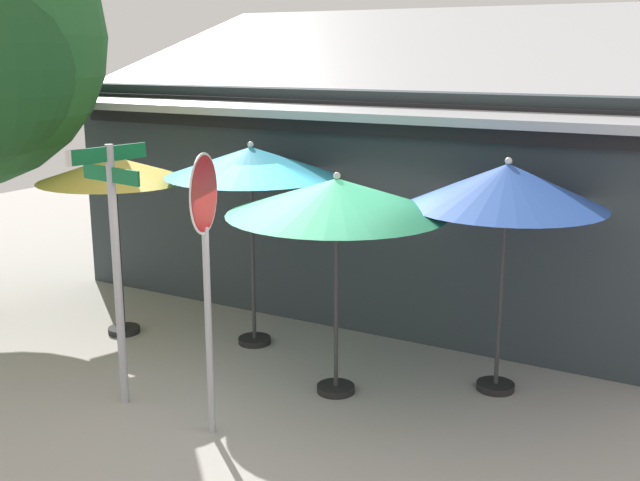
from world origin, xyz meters
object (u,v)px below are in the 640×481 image
Objects in this scene: stop_sign at (205,242)px; patio_umbrella_teal_center at (251,163)px; patio_umbrella_forest_green_right at (337,198)px; patio_umbrella_mustard_left at (114,171)px; street_sign_post at (115,247)px; patio_umbrella_royal_blue_far_right at (507,187)px.

patio_umbrella_teal_center is at bearing 114.49° from stop_sign.
patio_umbrella_mustard_left is at bearing 176.16° from patio_umbrella_forest_green_right.
patio_umbrella_forest_green_right is (0.64, 1.50, 0.25)m from stop_sign.
street_sign_post is 1.14× the size of patio_umbrella_mustard_left.
street_sign_post reaches higher than patio_umbrella_teal_center.
patio_umbrella_mustard_left is 0.94× the size of patio_umbrella_teal_center.
patio_umbrella_teal_center reaches higher than patio_umbrella_forest_green_right.
patio_umbrella_forest_green_right is 1.88m from patio_umbrella_royal_blue_far_right.
street_sign_post is 2.34m from patio_umbrella_mustard_left.
stop_sign reaches higher than patio_umbrella_teal_center.
patio_umbrella_teal_center is at bearing 154.37° from patio_umbrella_forest_green_right.
patio_umbrella_royal_blue_far_right is (3.53, 2.40, 0.59)m from street_sign_post.
street_sign_post reaches higher than patio_umbrella_mustard_left.
patio_umbrella_teal_center is at bearing 83.87° from street_sign_post.
patio_umbrella_teal_center is at bearing -177.09° from patio_umbrella_royal_blue_far_right.
patio_umbrella_mustard_left is at bearing 148.88° from stop_sign.
street_sign_post is at bearing 176.29° from stop_sign.
patio_umbrella_mustard_left is (-1.58, 1.65, 0.49)m from street_sign_post.
street_sign_post is 1.06× the size of patio_umbrella_teal_center.
street_sign_post is 1.07× the size of patio_umbrella_royal_blue_far_right.
street_sign_post is 4.31m from patio_umbrella_royal_blue_far_right.
patio_umbrella_forest_green_right is at bearing -148.35° from patio_umbrella_royal_blue_far_right.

